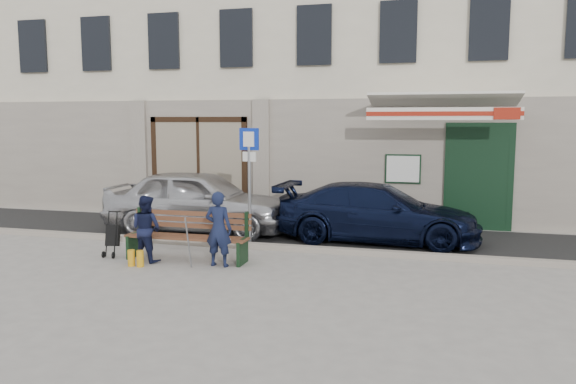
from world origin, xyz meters
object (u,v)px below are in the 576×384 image
(car_navy, at_px, (377,213))
(parking_sign, at_px, (249,168))
(man, at_px, (219,229))
(car_silver, at_px, (199,201))
(woman, at_px, (146,228))
(bench, at_px, (185,236))
(stroller, at_px, (113,237))

(car_navy, height_order, parking_sign, parking_sign)
(parking_sign, bearing_deg, man, -76.44)
(parking_sign, bearing_deg, car_navy, 34.05)
(car_silver, distance_m, parking_sign, 2.07)
(man, bearing_deg, parking_sign, -87.09)
(man, bearing_deg, woman, 2.57)
(car_silver, distance_m, man, 3.26)
(car_navy, distance_m, parking_sign, 2.97)
(bench, distance_m, woman, 0.73)
(car_navy, height_order, woman, car_navy)
(car_silver, height_order, woman, car_silver)
(car_navy, xyz_separation_m, stroller, (-4.87, -2.70, -0.25))
(parking_sign, xyz_separation_m, woman, (-1.42, -1.87, -1.02))
(car_navy, bearing_deg, parking_sign, 113.06)
(parking_sign, distance_m, woman, 2.56)
(bench, bearing_deg, stroller, -177.19)
(car_navy, distance_m, man, 3.86)
(parking_sign, relative_size, man, 1.80)
(car_navy, xyz_separation_m, parking_sign, (-2.60, -1.02, 1.01))
(car_navy, relative_size, stroller, 5.03)
(car_silver, bearing_deg, car_navy, -90.64)
(bench, relative_size, woman, 1.90)
(stroller, bearing_deg, car_navy, 16.84)
(bench, bearing_deg, car_silver, 108.01)
(car_navy, distance_m, stroller, 5.57)
(bench, xyz_separation_m, woman, (-0.65, -0.27, 0.17))
(car_silver, height_order, parking_sign, parking_sign)
(car_silver, height_order, man, car_silver)
(car_navy, bearing_deg, man, 139.83)
(bench, height_order, stroller, bench)
(car_navy, distance_m, woman, 4.95)
(man, relative_size, stroller, 1.57)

